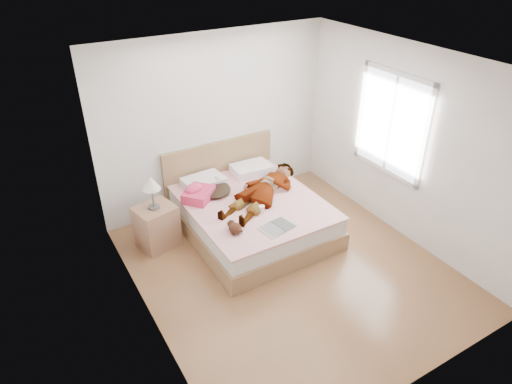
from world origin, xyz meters
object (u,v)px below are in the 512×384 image
at_px(woman, 263,187).
at_px(magazine, 278,227).
at_px(coffee_mug, 262,209).
at_px(plush_toy, 234,228).
at_px(nightstand, 156,223).
at_px(phone, 218,179).
at_px(towel, 197,193).
at_px(bed, 249,212).

height_order(woman, magazine, woman).
distance_m(woman, coffee_mug, 0.46).
relative_size(magazine, plush_toy, 1.96).
height_order(coffee_mug, nightstand, nightstand).
height_order(magazine, nightstand, nightstand).
distance_m(woman, plush_toy, 0.99).
relative_size(phone, plush_toy, 0.43).
distance_m(coffee_mug, plush_toy, 0.58).
bearing_deg(plush_toy, coffee_mug, 23.54).
height_order(towel, nightstand, nightstand).
height_order(coffee_mug, plush_toy, plush_toy).
bearing_deg(phone, coffee_mug, -102.21).
bearing_deg(woman, coffee_mug, -63.98).
height_order(woman, phone, woman).
bearing_deg(coffee_mug, bed, 85.20).
relative_size(woman, plush_toy, 6.99).
height_order(woman, nightstand, nightstand).
bearing_deg(coffee_mug, towel, 129.02).
bearing_deg(phone, nightstand, 155.22).
bearing_deg(coffee_mug, plush_toy, -156.46).
bearing_deg(plush_toy, woman, 37.70).
height_order(bed, towel, bed).
relative_size(woman, phone, 16.29).
relative_size(plush_toy, nightstand, 0.23).
height_order(bed, coffee_mug, bed).
distance_m(phone, coffee_mug, 0.83).
bearing_deg(nightstand, towel, 4.44).
xyz_separation_m(woman, nightstand, (-1.48, 0.31, -0.28)).
relative_size(coffee_mug, nightstand, 0.12).
relative_size(bed, nightstand, 1.98).
bearing_deg(magazine, woman, 71.11).
height_order(plush_toy, nightstand, nightstand).
bearing_deg(coffee_mug, woman, 56.09).
bearing_deg(woman, bed, -123.42).
relative_size(phone, magazine, 0.22).
height_order(woman, plush_toy, woman).
height_order(woman, bed, bed).
xyz_separation_m(bed, plush_toy, (-0.56, -0.62, 0.30)).
relative_size(towel, magazine, 1.15).
relative_size(woman, towel, 3.10).
bearing_deg(bed, magazine, -93.84).
height_order(towel, plush_toy, towel).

